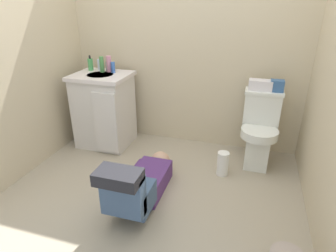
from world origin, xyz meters
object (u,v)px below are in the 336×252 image
bottle_pink (109,64)px  vanity_cabinet (104,109)px  toilet (259,130)px  bottle_blue (113,67)px  bottle_green (102,64)px  tissue_box (260,85)px  soap_dispenser (90,64)px  person_plumber (140,183)px  faucet (107,67)px  toiletry_bag (277,86)px  paper_towel_roll (223,164)px  bottle_clear (99,65)px

bottle_pink → vanity_cabinet: bearing=-108.4°
toilet → bottle_blue: (-1.58, 0.06, 0.51)m
bottle_pink → toilet: bearing=-2.6°
bottle_green → bottle_blue: size_ratio=1.47×
tissue_box → bottle_pink: (-1.59, -0.02, 0.11)m
tissue_box → soap_dispenser: size_ratio=1.33×
tissue_box → vanity_cabinet: bearing=-175.2°
person_plumber → faucet: bearing=127.3°
toiletry_bag → bottle_green: (-1.81, -0.05, 0.10)m
person_plumber → bottle_green: size_ratio=6.34×
tissue_box → paper_towel_roll: 0.84m
person_plumber → bottle_green: (-0.80, 0.96, 0.73)m
tissue_box → faucet: bearing=179.7°
toilet → bottle_clear: size_ratio=5.99×
paper_towel_roll → vanity_cabinet: bearing=168.8°
faucet → bottle_clear: bearing=178.3°
vanity_cabinet → tissue_box: 1.68m
toilet → soap_dispenser: bearing=177.6°
bottle_clear → bottle_pink: size_ratio=0.72×
vanity_cabinet → person_plumber: vanity_cabinet is taller
bottle_pink → toiletry_bag: bearing=0.6°
bottle_clear → vanity_cabinet: bearing=-57.4°
tissue_box → bottle_pink: bottle_pink is taller
person_plumber → soap_dispenser: bearing=134.0°
person_plumber → bottle_pink: 1.44m
tissue_box → bottle_green: bearing=-178.3°
tissue_box → toilet: bearing=-63.6°
bottle_green → bottle_pink: bottle_pink is taller
bottle_clear → toilet: bearing=-3.3°
soap_dispenser → bottle_clear: 0.10m
vanity_cabinet → bottle_green: bearing=108.4°
faucet → tissue_box: faucet is taller
toilet → toiletry_bag: size_ratio=6.05×
faucet → person_plumber: size_ratio=0.09×
faucet → bottle_clear: size_ratio=0.80×
bottle_clear → soap_dispenser: bearing=-167.0°
toilet → soap_dispenser: 1.94m
bottle_clear → paper_towel_roll: bottle_clear is taller
soap_dispenser → paper_towel_roll: 1.79m
toilet → person_plumber: size_ratio=0.70×
person_plumber → bottle_blue: (-0.68, 0.98, 0.70)m
bottle_clear → bottle_blue: bottle_clear is taller
soap_dispenser → bottle_pink: bearing=-1.7°
toiletry_bag → bottle_pink: bearing=-179.4°
tissue_box → bottle_clear: size_ratio=1.76×
bottle_green → vanity_cabinet: bearing=-71.6°
bottle_blue → paper_towel_roll: (1.28, -0.38, -0.76)m
toiletry_bag → bottle_blue: 1.69m
person_plumber → paper_towel_roll: (0.60, 0.60, -0.06)m
vanity_cabinet → bottle_pink: 0.50m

